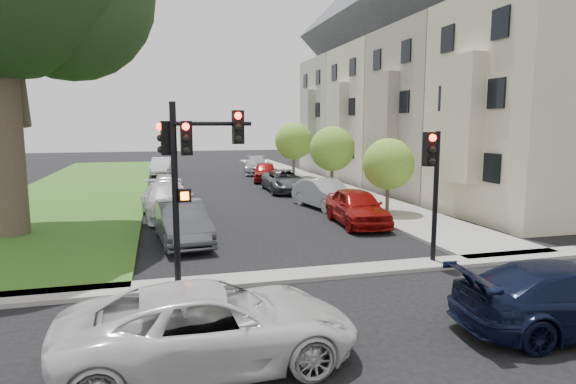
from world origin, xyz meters
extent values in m
plane|color=black|center=(0.00, 0.00, 0.00)|extent=(140.00, 140.00, 0.00)
cube|color=#326018|center=(-9.00, 24.00, 0.06)|extent=(8.00, 44.00, 0.12)
cube|color=gray|center=(6.75, 24.00, 0.06)|extent=(3.50, 44.00, 0.12)
cube|color=gray|center=(0.00, 2.00, 0.06)|extent=(60.00, 1.00, 0.12)
cube|color=beige|center=(12.50, 8.00, 5.00)|extent=(7.00, 7.40, 10.00)
cube|color=beige|center=(8.65, 8.00, 4.50)|extent=(0.70, 2.20, 5.50)
cube|color=black|center=(8.95, 8.00, 5.50)|extent=(0.08, 3.60, 6.00)
cube|color=gray|center=(12.50, 15.50, 5.00)|extent=(7.00, 7.40, 10.00)
cube|color=gray|center=(8.65, 15.50, 4.50)|extent=(0.70, 2.20, 5.50)
cube|color=black|center=(8.95, 15.50, 5.50)|extent=(0.08, 3.60, 6.00)
cube|color=#9A9793|center=(12.50, 23.00, 5.00)|extent=(7.00, 7.40, 10.00)
cube|color=#42444F|center=(12.50, 23.00, 12.47)|extent=(7.00, 7.55, 7.00)
cube|color=#9A9793|center=(8.65, 23.00, 4.50)|extent=(0.70, 2.20, 5.50)
cube|color=black|center=(8.95, 23.00, 5.50)|extent=(0.08, 3.60, 6.00)
cube|color=gray|center=(12.50, 30.50, 5.00)|extent=(7.00, 7.40, 10.00)
cube|color=#42444F|center=(12.50, 30.50, 12.47)|extent=(7.00, 7.55, 7.00)
cube|color=gray|center=(8.65, 30.50, 4.50)|extent=(0.70, 2.20, 5.50)
cube|color=black|center=(8.95, 30.50, 5.50)|extent=(0.08, 3.60, 6.00)
cylinder|color=#3E3328|center=(-9.62, 9.54, 4.11)|extent=(1.13, 1.13, 8.22)
cylinder|color=#3E3328|center=(6.20, 9.95, 0.87)|extent=(0.17, 0.17, 1.73)
sphere|color=#619C35|center=(6.20, 9.95, 2.43)|extent=(2.43, 2.43, 2.43)
cylinder|color=#3E3328|center=(6.20, 17.55, 0.99)|extent=(0.20, 0.20, 1.99)
sphere|color=#619C35|center=(6.20, 17.55, 2.78)|extent=(2.78, 2.78, 2.78)
cylinder|color=#3E3328|center=(6.20, 26.38, 1.06)|extent=(0.21, 0.21, 2.12)
sphere|color=#619C35|center=(6.20, 26.38, 2.97)|extent=(2.97, 2.97, 2.97)
cylinder|color=black|center=(-3.80, 2.20, 2.42)|extent=(0.18, 0.18, 4.84)
cylinder|color=black|center=(-2.78, 2.20, 4.29)|extent=(2.05, 0.33, 0.11)
cube|color=black|center=(-3.47, 2.20, 3.91)|extent=(0.30, 0.27, 0.88)
cube|color=black|center=(-2.12, 2.20, 4.19)|extent=(0.30, 0.27, 0.88)
cube|color=black|center=(-3.99, 2.43, 3.91)|extent=(0.27, 0.30, 0.88)
sphere|color=#FF0C05|center=(-3.47, 2.06, 4.21)|extent=(0.19, 0.19, 0.19)
sphere|color=black|center=(-3.47, 2.06, 3.61)|extent=(0.19, 0.19, 0.19)
cube|color=black|center=(-3.57, 2.20, 2.42)|extent=(0.35, 0.27, 0.35)
cube|color=#FF5905|center=(-3.57, 2.07, 2.42)|extent=(0.20, 0.03, 0.20)
cylinder|color=black|center=(3.88, 2.20, 2.03)|extent=(0.16, 0.16, 4.07)
cube|color=black|center=(3.61, 2.20, 3.53)|extent=(0.34, 0.30, 1.02)
sphere|color=#FF0C05|center=(3.61, 2.04, 3.88)|extent=(0.21, 0.21, 0.21)
imported|color=silver|center=(-3.38, -2.37, 0.73)|extent=(5.37, 2.67, 1.46)
imported|color=black|center=(3.97, -2.90, 0.72)|extent=(5.15, 2.51, 1.44)
imported|color=maroon|center=(3.91, 8.22, 0.78)|extent=(2.15, 4.69, 1.56)
imported|color=#999BA0|center=(3.95, 12.45, 0.74)|extent=(2.41, 4.73, 1.49)
imported|color=#3F4247|center=(3.52, 18.89, 0.70)|extent=(2.45, 5.11, 1.40)
imported|color=maroon|center=(3.53, 24.78, 0.74)|extent=(2.60, 4.63, 1.49)
imported|color=#999BA0|center=(3.98, 30.36, 0.76)|extent=(2.92, 5.48, 1.51)
imported|color=#3F4247|center=(-3.46, 6.89, 0.75)|extent=(2.07, 4.71, 1.50)
imported|color=silver|center=(-3.86, 12.04, 0.79)|extent=(2.69, 5.61, 1.58)
imported|color=#999BA0|center=(-3.77, 17.43, 0.76)|extent=(1.92, 4.52, 1.52)
imported|color=silver|center=(-3.99, 31.59, 0.74)|extent=(2.03, 4.65, 1.49)
camera|label=1|loc=(-4.17, -10.55, 4.26)|focal=30.00mm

